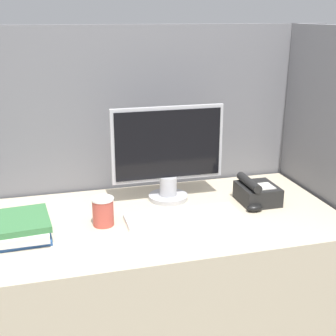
# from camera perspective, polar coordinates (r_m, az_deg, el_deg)

# --- Properties ---
(cubicle_panel_rear) EXTENTS (1.83, 0.04, 1.51)m
(cubicle_panel_rear) POSITION_cam_1_polar(r_m,az_deg,el_deg) (2.25, -3.39, -2.47)
(cubicle_panel_rear) COLOR slate
(cubicle_panel_rear) RESTS_ON ground_plane
(cubicle_panel_right) EXTENTS (0.04, 0.79, 1.51)m
(cubicle_panel_right) POSITION_cam_1_polar(r_m,az_deg,el_deg) (2.20, 18.28, -3.87)
(cubicle_panel_right) COLOR slate
(cubicle_panel_right) RESTS_ON ground_plane
(desk) EXTENTS (1.43, 0.73, 0.78)m
(desk) POSITION_cam_1_polar(r_m,az_deg,el_deg) (2.07, -0.78, -15.87)
(desk) COLOR beige
(desk) RESTS_ON ground_plane
(monitor) EXTENTS (0.48, 0.17, 0.41)m
(monitor) POSITION_cam_1_polar(r_m,az_deg,el_deg) (1.98, 0.00, 1.58)
(monitor) COLOR #B7B7BC
(monitor) RESTS_ON desk
(keyboard) EXTENTS (0.45, 0.14, 0.02)m
(keyboard) POSITION_cam_1_polar(r_m,az_deg,el_deg) (1.85, 1.75, -5.93)
(keyboard) COLOR silver
(keyboard) RESTS_ON desk
(mouse) EXTENTS (0.07, 0.04, 0.03)m
(mouse) POSITION_cam_1_polar(r_m,az_deg,el_deg) (1.95, 10.51, -4.80)
(mouse) COLOR black
(mouse) RESTS_ON desk
(coffee_cup) EXTENTS (0.09, 0.09, 0.11)m
(coffee_cup) POSITION_cam_1_polar(r_m,az_deg,el_deg) (1.80, -7.92, -5.26)
(coffee_cup) COLOR #BF4C3F
(coffee_cup) RESTS_ON desk
(book_stack) EXTENTS (0.23, 0.27, 0.07)m
(book_stack) POSITION_cam_1_polar(r_m,az_deg,el_deg) (1.80, -17.52, -6.85)
(book_stack) COLOR #264C8C
(book_stack) RESTS_ON desk
(desk_telephone) EXTENTS (0.16, 0.18, 0.11)m
(desk_telephone) POSITION_cam_1_polar(r_m,az_deg,el_deg) (2.03, 10.77, -2.96)
(desk_telephone) COLOR black
(desk_telephone) RESTS_ON desk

